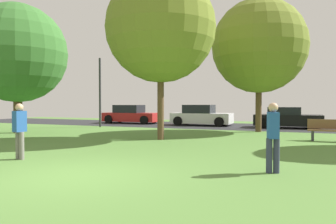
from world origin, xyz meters
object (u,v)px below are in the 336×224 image
(person_bystander, at_px, (273,135))
(park_bench, at_px, (328,130))
(person_walking, at_px, (20,129))
(street_lamp_post, at_px, (100,93))
(parked_car_white, at_px, (201,116))
(parked_car_black, at_px, (287,118))
(maple_tree_far, at_px, (17,53))
(birch_tree_lone, at_px, (259,46))
(parked_car_red, at_px, (131,115))
(oak_tree_left, at_px, (161,28))

(person_bystander, height_order, park_bench, person_bystander)
(person_walking, height_order, street_lamp_post, street_lamp_post)
(parked_car_white, distance_m, parked_car_black, 5.69)
(maple_tree_far, bearing_deg, parked_car_white, 50.74)
(person_bystander, bearing_deg, parked_car_white, 6.32)
(street_lamp_post, bearing_deg, person_bystander, -41.80)
(maple_tree_far, height_order, person_bystander, maple_tree_far)
(person_walking, xyz_separation_m, parked_car_black, (6.65, 14.83, -0.25))
(parked_car_black, bearing_deg, birch_tree_lone, -111.73)
(maple_tree_far, distance_m, person_bystander, 14.57)
(maple_tree_far, bearing_deg, park_bench, 7.68)
(maple_tree_far, height_order, parked_car_red, maple_tree_far)
(parked_car_red, xyz_separation_m, street_lamp_post, (-0.04, -4.13, 1.61))
(parked_car_red, distance_m, park_bench, 15.03)
(maple_tree_far, xyz_separation_m, person_bystander, (13.21, -5.19, -3.31))
(parked_car_black, bearing_deg, parked_car_red, 177.95)
(birch_tree_lone, relative_size, oak_tree_left, 1.01)
(parked_car_red, bearing_deg, person_bystander, -51.50)
(maple_tree_far, distance_m, park_bench, 15.50)
(maple_tree_far, xyz_separation_m, street_lamp_post, (1.70, 5.11, -1.94))
(person_bystander, relative_size, parked_car_black, 0.40)
(oak_tree_left, relative_size, person_walking, 4.55)
(parked_car_red, height_order, park_bench, parked_car_red)
(parked_car_white, relative_size, street_lamp_post, 0.92)
(park_bench, height_order, street_lamp_post, street_lamp_post)
(parked_car_red, relative_size, parked_car_black, 1.07)
(oak_tree_left, height_order, person_walking, oak_tree_left)
(birch_tree_lone, xyz_separation_m, parked_car_white, (-4.31, 3.68, -4.02))
(birch_tree_lone, height_order, maple_tree_far, birch_tree_lone)
(parked_car_black, bearing_deg, person_bystander, -89.57)
(parked_car_white, relative_size, parked_car_black, 1.02)
(parked_car_white, bearing_deg, person_bystander, -67.90)
(birch_tree_lone, height_order, parked_car_black, birch_tree_lone)
(person_walking, bearing_deg, person_bystander, -72.62)
(person_bystander, relative_size, park_bench, 1.00)
(parked_car_red, xyz_separation_m, parked_car_black, (11.37, -0.41, -0.03))
(person_bystander, bearing_deg, person_walking, 81.07)
(park_bench, bearing_deg, parked_car_black, -75.15)
(person_walking, xyz_separation_m, parked_car_white, (0.96, 15.07, -0.21))
(oak_tree_left, relative_size, parked_car_black, 1.77)
(person_walking, distance_m, park_bench, 11.65)
(oak_tree_left, relative_size, park_bench, 4.49)
(person_bystander, bearing_deg, oak_tree_left, 28.28)
(park_bench, bearing_deg, person_bystander, 76.69)
(parked_car_white, bearing_deg, parked_car_red, 178.32)
(birch_tree_lone, distance_m, maple_tree_far, 12.92)
(birch_tree_lone, distance_m, parked_car_white, 6.95)
(oak_tree_left, height_order, person_bystander, oak_tree_left)
(birch_tree_lone, relative_size, street_lamp_post, 1.61)
(oak_tree_left, bearing_deg, park_bench, 17.03)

